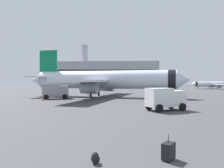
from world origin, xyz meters
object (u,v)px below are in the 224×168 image
object	(u,v)px
cargo_van	(165,98)
rolling_suitcase	(168,151)
safety_cone_outer	(88,94)
airplane_taxiing	(213,84)
safety_cone_mid	(43,98)
safety_cone_near	(43,95)
service_truck	(55,90)
airplane_at_gate	(103,80)
traveller_backpack	(95,158)
safety_cone_far	(169,95)

from	to	relation	value
cargo_van	rolling_suitcase	world-z (taller)	cargo_van
cargo_van	safety_cone_outer	bearing A→B (deg)	117.34
airplane_taxiing	cargo_van	xyz separation A→B (m)	(-34.94, -70.14, -0.64)
safety_cone_outer	airplane_taxiing	bearing A→B (deg)	43.15
safety_cone_mid	rolling_suitcase	xyz separation A→B (m)	(15.69, -26.55, -0.01)
cargo_van	safety_cone_near	world-z (taller)	cargo_van
safety_cone_outer	rolling_suitcase	xyz separation A→B (m)	(10.10, -40.57, 0.06)
airplane_taxiing	service_truck	distance (m)	76.03
safety_cone_mid	airplane_at_gate	bearing A→B (deg)	44.18
rolling_suitcase	traveller_backpack	bearing A→B (deg)	-169.77
cargo_van	traveller_backpack	size ratio (longest dim) A/B	10.07
airplane_at_gate	traveller_backpack	distance (m)	36.62
safety_cone_near	safety_cone_far	bearing A→B (deg)	4.46
cargo_van	rolling_suitcase	distance (m)	15.70
safety_cone_near	safety_cone_outer	distance (m)	10.18
rolling_suitcase	airplane_at_gate	bearing A→B (deg)	99.85
safety_cone_outer	traveller_backpack	world-z (taller)	safety_cone_outer
service_truck	traveller_backpack	size ratio (longest dim) A/B	10.90
safety_cone_mid	rolling_suitcase	size ratio (longest dim) A/B	0.73
service_truck	traveller_backpack	bearing A→B (deg)	-69.34
safety_cone_far	safety_cone_outer	size ratio (longest dim) A/B	0.88
service_truck	safety_cone_near	xyz separation A→B (m)	(-4.73, 6.23, -1.29)
traveller_backpack	airplane_at_gate	bearing A→B (deg)	94.92
safety_cone_far	safety_cone_outer	xyz separation A→B (m)	(-18.69, 1.35, 0.04)
airplane_at_gate	traveller_backpack	world-z (taller)	airplane_at_gate
service_truck	safety_cone_outer	size ratio (longest dim) A/B	7.68
cargo_van	traveller_backpack	bearing A→B (deg)	-110.65
safety_cone_far	traveller_backpack	size ratio (longest dim) A/B	1.24
safety_cone_far	traveller_backpack	xyz separation A→B (m)	(-11.68, -39.78, -0.06)
safety_cone_far	traveller_backpack	world-z (taller)	safety_cone_far
rolling_suitcase	cargo_van	bearing A→B (deg)	79.24
airplane_taxiing	safety_cone_mid	size ratio (longest dim) A/B	25.36
cargo_van	safety_cone_far	distance (m)	24.54
airplane_at_gate	safety_cone_near	world-z (taller)	airplane_at_gate
airplane_taxiing	cargo_van	distance (m)	78.36
airplane_at_gate	rolling_suitcase	distance (m)	36.45
service_truck	safety_cone_far	xyz separation A→B (m)	(23.50, 8.43, -1.31)
service_truck	safety_cone_mid	world-z (taller)	service_truck
airplane_taxiing	safety_cone_outer	world-z (taller)	airplane_taxiing
service_truck	cargo_van	xyz separation A→B (m)	(17.83, -15.41, -0.16)
safety_cone_far	safety_cone_outer	world-z (taller)	safety_cone_outer
airplane_taxiing	traveller_backpack	xyz separation A→B (m)	(-40.94, -86.08, -1.86)
service_truck	airplane_taxiing	bearing A→B (deg)	46.05
safety_cone_far	traveller_backpack	distance (m)	41.46
airplane_at_gate	service_truck	bearing A→B (deg)	-150.25
safety_cone_near	traveller_backpack	world-z (taller)	safety_cone_near
safety_cone_outer	traveller_backpack	size ratio (longest dim) A/B	1.42
traveller_backpack	safety_cone_near	bearing A→B (deg)	113.78
safety_cone_near	safety_cone_outer	xyz separation A→B (m)	(9.54, 3.55, 0.02)
safety_cone_near	rolling_suitcase	xyz separation A→B (m)	(19.64, -37.02, 0.07)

